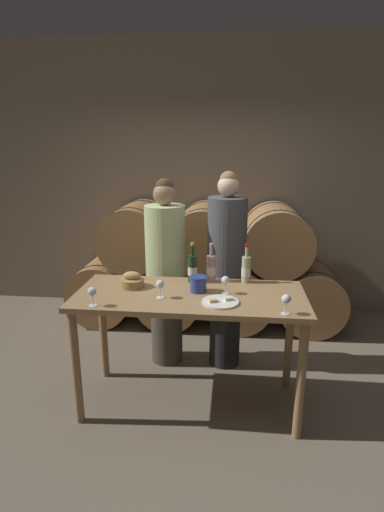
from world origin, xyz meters
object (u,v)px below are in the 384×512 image
at_px(tasting_table, 190,309).
at_px(wine_glass_center, 225,281).
at_px(bread_basket, 132,281).
at_px(wine_glass_left, 160,285).
at_px(wine_bottle_rose, 211,268).
at_px(wine_glass_right, 286,300).
at_px(blue_crock, 198,283).
at_px(person_right, 226,271).
at_px(person_left, 166,273).
at_px(cheese_plate, 220,302).
at_px(wine_glass_far_left, 92,292).
at_px(wine_bottle_red, 192,268).
at_px(wine_bottle_white, 246,269).

bearing_deg(tasting_table, wine_glass_center, 6.08).
height_order(bread_basket, wine_glass_left, wine_glass_left).
height_order(wine_bottle_rose, wine_glass_right, wine_bottle_rose).
relative_size(blue_crock, bread_basket, 0.71).
relative_size(blue_crock, wine_glass_left, 0.96).
bearing_deg(bread_basket, wine_glass_center, -5.47).
xyz_separation_m(person_right, wine_glass_center, (0.00, -0.63, 0.12)).
xyz_separation_m(person_left, bread_basket, (-0.17, -0.56, 0.11)).
bearing_deg(cheese_plate, wine_glass_far_left, -170.48).
bearing_deg(wine_glass_far_left, person_right, 46.86).
bearing_deg(wine_glass_center, wine_bottle_red, 138.51).
bearing_deg(wine_glass_left, wine_bottle_white, 33.39).
bearing_deg(wine_glass_far_left, person_left, 70.18).
bearing_deg(wine_bottle_red, wine_bottle_rose, 14.30).
bearing_deg(wine_bottle_white, bread_basket, -166.86).
height_order(wine_bottle_red, blue_crock, wine_bottle_red).
bearing_deg(bread_basket, tasting_table, -11.85).
distance_m(wine_glass_center, wine_glass_right, 0.52).
bearing_deg(blue_crock, person_left, 120.27).
relative_size(person_right, wine_glass_far_left, 13.12).
xyz_separation_m(bread_basket, wine_glass_right, (1.13, -0.40, 0.05)).
relative_size(bread_basket, wine_glass_far_left, 1.35).
xyz_separation_m(bread_basket, wine_glass_far_left, (-0.18, -0.40, 0.05)).
xyz_separation_m(person_left, wine_glass_right, (0.96, -0.96, 0.16)).
relative_size(wine_glass_left, wine_glass_right, 1.00).
bearing_deg(wine_bottle_rose, tasting_table, -114.59).
relative_size(bread_basket, wine_glass_right, 1.35).
bearing_deg(wine_glass_center, wine_bottle_white, 60.11).
bearing_deg(person_right, wine_bottle_rose, -108.59).
xyz_separation_m(blue_crock, bread_basket, (-0.52, 0.05, -0.02)).
height_order(blue_crock, wine_glass_right, wine_glass_right).
bearing_deg(person_left, wine_glass_right, -44.95).
xyz_separation_m(wine_glass_far_left, wine_glass_center, (0.90, 0.33, 0.00)).
relative_size(tasting_table, bread_basket, 9.29).
height_order(tasting_table, cheese_plate, cheese_plate).
height_order(person_left, cheese_plate, person_left).
bearing_deg(wine_glass_far_left, cheese_plate, 9.52).
distance_m(tasting_table, person_right, 0.71).
height_order(bread_basket, wine_glass_right, wine_glass_right).
distance_m(wine_bottle_red, wine_glass_right, 0.88).
height_order(blue_crock, wine_glass_left, wine_glass_left).
bearing_deg(person_right, person_left, 179.99).
height_order(blue_crock, wine_glass_center, wine_glass_center).
height_order(wine_bottle_white, wine_glass_far_left, wine_bottle_white).
xyz_separation_m(bread_basket, wine_glass_center, (0.72, -0.07, 0.05)).
distance_m(wine_bottle_red, bread_basket, 0.49).
relative_size(blue_crock, wine_glass_far_left, 0.96).
bearing_deg(wine_bottle_red, wine_glass_right, -40.29).
bearing_deg(cheese_plate, wine_glass_left, 173.75).
bearing_deg(wine_glass_right, wine_glass_left, 167.34).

